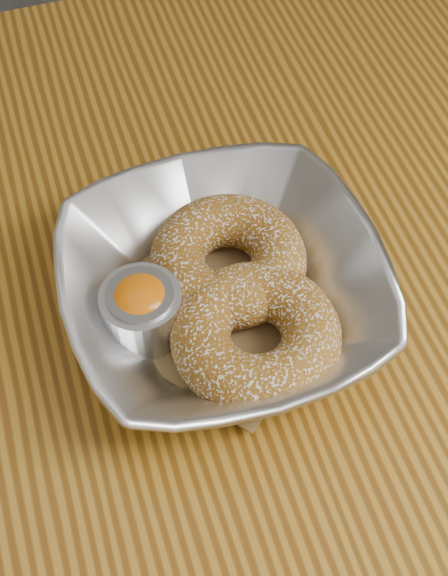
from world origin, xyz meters
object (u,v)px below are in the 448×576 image
object	(u,v)px
serving_bowl	(224,290)
donut_back	(228,260)
table	(199,381)
ramekin	(142,310)
donut_front	(256,336)

from	to	relation	value
serving_bowl	donut_back	world-z (taller)	serving_bowl
table	donut_back	distance (m)	0.13
table	ramekin	bearing A→B (deg)	-173.83
table	donut_front	size ratio (longest dim) A/B	10.40
donut_front	serving_bowl	bearing A→B (deg)	100.74
table	donut_front	xyz separation A→B (m)	(0.03, -0.05, 0.13)
table	serving_bowl	xyz separation A→B (m)	(0.02, -0.00, 0.13)
donut_front	table	bearing A→B (deg)	122.26
serving_bowl	donut_back	size ratio (longest dim) A/B	2.00
donut_front	ramekin	xyz separation A→B (m)	(-0.07, 0.04, 0.00)
table	donut_back	world-z (taller)	donut_back
donut_back	ramekin	xyz separation A→B (m)	(-0.07, -0.02, 0.00)
serving_bowl	donut_back	distance (m)	0.02
serving_bowl	ramekin	xyz separation A→B (m)	(-0.06, -0.00, 0.01)
table	donut_front	world-z (taller)	donut_front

